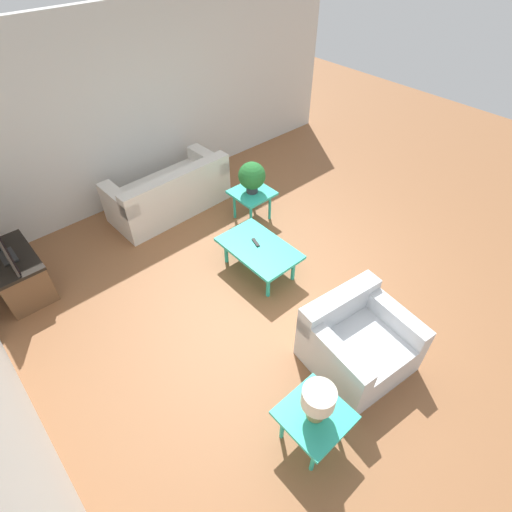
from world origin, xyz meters
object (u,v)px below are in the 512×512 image
tv_stand_chest (17,273)px  table_lamp (318,401)px  sofa (170,193)px  armchair (357,342)px  side_table_plant (252,196)px  potted_plant (252,176)px  coffee_table (259,250)px  side_table_lamp (314,418)px

tv_stand_chest → table_lamp: (-3.60, -1.30, 0.41)m
sofa → armchair: size_ratio=1.71×
side_table_plant → potted_plant: (0.00, 0.00, 0.32)m
coffee_table → side_table_lamp: size_ratio=1.87×
coffee_table → potted_plant: size_ratio=2.22×
side_table_plant → side_table_lamp: bearing=147.9°
sofa → side_table_lamp: bearing=73.7°
side_table_lamp → potted_plant: potted_plant is taller
side_table_plant → table_lamp: (-2.82, 1.77, 0.30)m
side_table_lamp → tv_stand_chest: tv_stand_chest is taller
sofa → coffee_table: (-1.87, -0.12, 0.06)m
side_table_plant → table_lamp: bearing=147.9°
coffee_table → table_lamp: (-1.93, 1.10, 0.35)m
sofa → armchair: sofa is taller
side_table_lamp → potted_plant: (2.82, -1.77, 0.32)m
potted_plant → table_lamp: potted_plant is taller
tv_stand_chest → armchair: bearing=-146.0°
coffee_table → tv_stand_chest: bearing=55.1°
sofa → side_table_plant: 1.26m
side_table_plant → potted_plant: 0.32m
sofa → table_lamp: bearing=73.7°
armchair → coffee_table: armchair is taller
tv_stand_chest → side_table_lamp: bearing=-160.2°
coffee_table → potted_plant: potted_plant is taller
sofa → side_table_lamp: size_ratio=3.28×
sofa → tv_stand_chest: (-0.20, 2.28, -0.01)m
side_table_lamp → table_lamp: (0.00, 0.00, 0.30)m
coffee_table → tv_stand_chest: 2.93m
sofa → tv_stand_chest: size_ratio=1.96×
sofa → armchair: bearing=87.7°
armchair → side_table_plant: bearing=79.4°
sofa → table_lamp: table_lamp is taller
armchair → coffee_table: 1.66m
side_table_lamp → potted_plant: 3.35m
coffee_table → tv_stand_chest: tv_stand_chest is taller
sofa → armchair: 3.53m
armchair → tv_stand_chest: bearing=131.2°
tv_stand_chest → potted_plant: size_ratio=1.99×
side_table_lamp → armchair: bearing=-74.0°
table_lamp → armchair: bearing=-74.0°
armchair → potted_plant: potted_plant is taller
sofa → armchair: (-3.53, 0.03, -0.00)m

